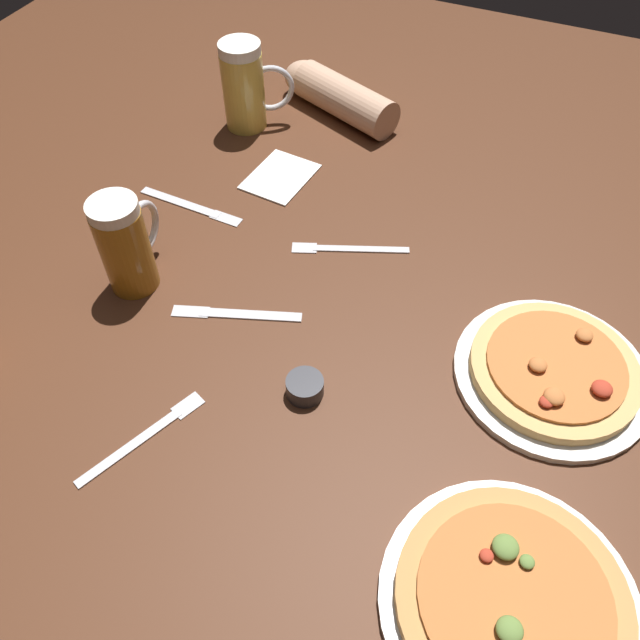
% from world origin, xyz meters
% --- Properties ---
extents(ground_plane, '(2.40, 2.40, 0.03)m').
position_xyz_m(ground_plane, '(0.00, 0.00, -0.01)').
color(ground_plane, '#4C2816').
extents(pizza_plate_near, '(0.31, 0.31, 0.05)m').
position_xyz_m(pizza_plate_near, '(0.37, -0.29, 0.02)').
color(pizza_plate_near, silver).
rests_on(pizza_plate_near, ground_plane).
extents(pizza_plate_far, '(0.29, 0.29, 0.05)m').
position_xyz_m(pizza_plate_far, '(0.35, 0.05, 0.02)').
color(pizza_plate_far, silver).
rests_on(pizza_plate_far, ground_plane).
extents(beer_mug_amber, '(0.08, 0.14, 0.17)m').
position_xyz_m(beer_mug_amber, '(-0.33, -0.03, 0.08)').
color(beer_mug_amber, '#9E6619').
rests_on(beer_mug_amber, ground_plane).
extents(beer_mug_pale, '(0.14, 0.11, 0.18)m').
position_xyz_m(beer_mug_pale, '(-0.37, 0.46, 0.09)').
color(beer_mug_pale, gold).
rests_on(beer_mug_pale, ground_plane).
extents(ramekin_sauce, '(0.06, 0.06, 0.03)m').
position_xyz_m(ramekin_sauce, '(0.03, -0.12, 0.01)').
color(ramekin_sauce, '#333338').
rests_on(ramekin_sauce, ground_plane).
extents(napkin_folded, '(0.12, 0.15, 0.01)m').
position_xyz_m(napkin_folded, '(-0.23, 0.32, 0.00)').
color(napkin_folded, white).
rests_on(napkin_folded, ground_plane).
extents(fork_left, '(0.10, 0.19, 0.01)m').
position_xyz_m(fork_left, '(-0.14, -0.28, 0.00)').
color(fork_left, silver).
rests_on(fork_left, ground_plane).
extents(knife_right, '(0.22, 0.03, 0.01)m').
position_xyz_m(knife_right, '(-0.34, 0.17, 0.00)').
color(knife_right, silver).
rests_on(knife_right, ground_plane).
extents(fork_spare, '(0.20, 0.10, 0.01)m').
position_xyz_m(fork_spare, '(-0.03, 0.18, 0.00)').
color(fork_spare, silver).
rests_on(fork_spare, ground_plane).
extents(knife_spare, '(0.21, 0.09, 0.01)m').
position_xyz_m(knife_spare, '(-0.14, -0.03, 0.00)').
color(knife_spare, silver).
rests_on(knife_spare, ground_plane).
extents(diner_arm, '(0.29, 0.17, 0.08)m').
position_xyz_m(diner_arm, '(-0.22, 0.58, 0.04)').
color(diner_arm, tan).
rests_on(diner_arm, ground_plane).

